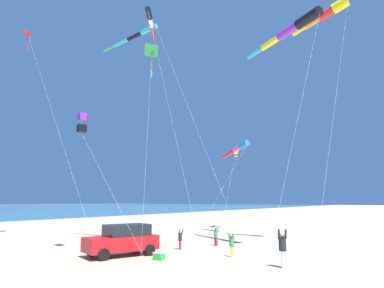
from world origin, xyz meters
The scene contains 16 objects.
ground_plane centered at (0.00, 0.00, 0.00)m, with size 600.00×600.00×0.00m, color #C6B58C.
parked_car centered at (-5.00, -4.55, 0.95)m, with size 3.23×4.68×1.85m.
cooler_box centered at (-2.26, -4.45, 0.21)m, with size 0.62×0.42×0.42m.
person_adult_flyer centered at (4.32, -2.87, 1.03)m, with size 0.58×0.66×1.89m.
person_child_green_jacket centered at (0.74, -1.34, 0.77)m, with size 0.40×0.48×1.42m.
person_child_grey_jacket centered at (-3.61, -0.43, 0.73)m, with size 0.48×0.46×1.33m.
person_bystander_far centered at (-2.41, 2.50, 0.79)m, with size 0.49×0.42×1.46m.
kite_windsock_checkered_midright centered at (-7.23, 16.62, 8.99)m, with size 6.53×17.25×9.51m.
kite_delta_red_high_left centered at (-3.40, -4.06, 12.94)m, with size 2.45×3.18×13.37m.
kite_windsock_teal_far_right centered at (-7.79, -0.97, 16.73)m, with size 14.47×2.11×17.01m.
kite_windsock_yellow_midlevel centered at (5.75, 6.74, 18.24)m, with size 4.76×9.67×19.11m.
kite_box_long_streamer_left centered at (-8.30, -5.44, 8.50)m, with size 5.95×0.70×9.17m.
kite_windsock_orange_high_right centered at (3.77, 2.75, 15.49)m, with size 6.92×11.12×15.91m.
kite_windsock_blue_topmost centered at (-4.68, 11.72, 8.76)m, with size 4.21×12.36×9.43m.
kite_windsock_black_fish_shape centered at (-4.92, -2.54, 16.33)m, with size 7.29×4.46×16.57m.
kite_delta_purple_drifting centered at (-18.54, -4.02, 18.62)m, with size 14.24×2.99×18.93m.
Camera 1 is at (9.73, -19.66, 3.25)m, focal length 30.75 mm.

